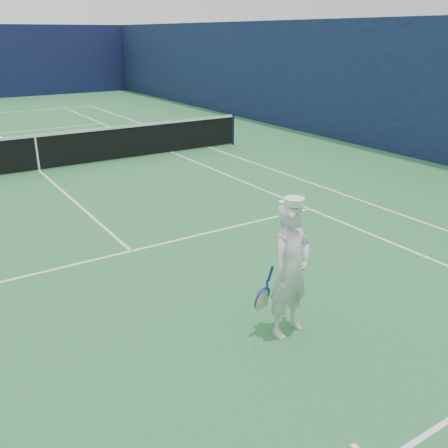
% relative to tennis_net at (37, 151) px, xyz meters
% --- Properties ---
extents(ground, '(80.00, 80.00, 0.00)m').
position_rel_tennis_net_xyz_m(ground, '(0.00, 0.00, -0.55)').
color(ground, '#2A6F3B').
rests_on(ground, ground).
extents(court_markings, '(11.03, 23.83, 0.01)m').
position_rel_tennis_net_xyz_m(court_markings, '(0.00, 0.00, -0.55)').
color(court_markings, white).
rests_on(court_markings, ground).
extents(windscreen_fence, '(20.12, 36.12, 4.00)m').
position_rel_tennis_net_xyz_m(windscreen_fence, '(0.00, 0.00, 1.45)').
color(windscreen_fence, '#0F143A').
rests_on(windscreen_fence, ground).
extents(tennis_net, '(12.88, 0.09, 1.07)m').
position_rel_tennis_net_xyz_m(tennis_net, '(0.00, 0.00, 0.00)').
color(tennis_net, '#141E4C').
rests_on(tennis_net, ground).
extents(tennis_player, '(0.82, 0.53, 1.79)m').
position_rel_tennis_net_xyz_m(tennis_player, '(0.70, -9.80, 0.32)').
color(tennis_player, silver).
rests_on(tennis_player, ground).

